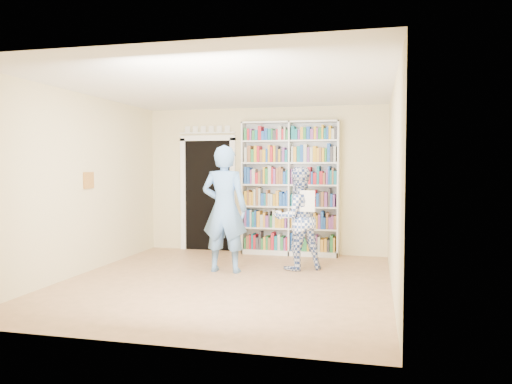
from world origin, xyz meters
TOP-DOWN VIEW (x-y plane):
  - floor at (0.00, 0.00)m, footprint 5.00×5.00m
  - ceiling at (0.00, 0.00)m, footprint 5.00×5.00m
  - wall_back at (0.00, 2.50)m, footprint 4.50×0.00m
  - wall_left at (-2.25, 0.00)m, footprint 0.00×5.00m
  - wall_right at (2.25, 0.00)m, footprint 0.00×5.00m
  - bookshelf at (0.52, 2.34)m, footprint 1.76×0.33m
  - doorway at (-1.10, 2.48)m, footprint 1.10×0.08m
  - wall_art at (-2.23, 0.20)m, footprint 0.03×0.25m
  - man_blue at (-0.21, 0.65)m, footprint 0.71×0.46m
  - man_plaid at (0.85, 1.08)m, footprint 0.98×0.92m
  - paper_sheet at (1.03, 0.87)m, footprint 0.23×0.02m

SIDE VIEW (x-z plane):
  - floor at x=0.00m, z-range 0.00..0.00m
  - man_plaid at x=0.85m, z-range 0.00..1.60m
  - man_blue at x=-0.21m, z-range 0.00..1.93m
  - paper_sheet at x=1.03m, z-range 0.93..1.25m
  - doorway at x=-1.10m, z-range -0.04..2.39m
  - bookshelf at x=0.52m, z-range 0.01..2.43m
  - wall_back at x=0.00m, z-range -0.90..3.60m
  - wall_left at x=-2.25m, z-range -1.15..3.85m
  - wall_right at x=2.25m, z-range -1.15..3.85m
  - wall_art at x=-2.23m, z-range 1.27..1.52m
  - ceiling at x=0.00m, z-range 2.70..2.70m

